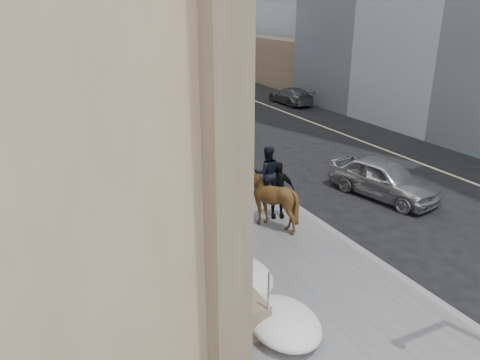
# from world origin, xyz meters

# --- Properties ---
(ground) EXTENTS (140.00, 140.00, 0.00)m
(ground) POSITION_xyz_m (0.00, 0.00, 0.00)
(ground) COLOR black
(ground) RESTS_ON ground
(sidewalk) EXTENTS (5.00, 80.00, 0.12)m
(sidewalk) POSITION_xyz_m (0.00, 10.00, 0.06)
(sidewalk) COLOR #4F4F51
(sidewalk) RESTS_ON ground
(curb) EXTENTS (0.24, 80.00, 0.12)m
(curb) POSITION_xyz_m (2.62, 10.00, 0.06)
(curb) COLOR slate
(curb) RESTS_ON ground
(lane_line) EXTENTS (0.15, 70.00, 0.01)m
(lane_line) POSITION_xyz_m (10.50, 10.00, 0.01)
(lane_line) COLOR #BFB78C
(lane_line) RESTS_ON ground
(far_podium) EXTENTS (2.00, 80.00, 4.00)m
(far_podium) POSITION_xyz_m (15.50, 10.00, 2.00)
(far_podium) COLOR brown
(far_podium) RESTS_ON ground
(streetlight_mid) EXTENTS (1.71, 0.24, 8.00)m
(streetlight_mid) POSITION_xyz_m (2.74, 14.00, 4.58)
(streetlight_mid) COLOR #2D2D30
(streetlight_mid) RESTS_ON ground
(streetlight_far) EXTENTS (1.71, 0.24, 8.00)m
(streetlight_far) POSITION_xyz_m (2.74, 34.00, 4.58)
(streetlight_far) COLOR #2D2D30
(streetlight_far) RESTS_ON ground
(traffic_signal) EXTENTS (4.10, 0.22, 6.00)m
(traffic_signal) POSITION_xyz_m (2.07, 22.00, 4.00)
(traffic_signal) COLOR #2D2D30
(traffic_signal) RESTS_ON ground
(snow_bank) EXTENTS (1.70, 18.10, 0.76)m
(snow_bank) POSITION_xyz_m (-1.42, 8.11, 0.47)
(snow_bank) COLOR silver
(snow_bank) RESTS_ON sidewalk
(mounted_horse_left) EXTENTS (2.17, 2.97, 2.80)m
(mounted_horse_left) POSITION_xyz_m (-0.65, 1.64, 1.31)
(mounted_horse_left) COLOR #502C18
(mounted_horse_left) RESTS_ON sidewalk
(mounted_horse_right) EXTENTS (1.96, 2.10, 2.63)m
(mounted_horse_right) POSITION_xyz_m (0.94, 2.82, 1.21)
(mounted_horse_right) COLOR #3F2812
(mounted_horse_right) RESTS_ON sidewalk
(pedestrian) EXTENTS (1.24, 0.84, 1.95)m
(pedestrian) POSITION_xyz_m (1.54, 3.25, 1.10)
(pedestrian) COLOR black
(pedestrian) RESTS_ON sidewalk
(car_silver) EXTENTS (2.63, 4.55, 1.45)m
(car_silver) POSITION_xyz_m (6.18, 3.21, 0.73)
(car_silver) COLOR #A7A9AF
(car_silver) RESTS_ON ground
(car_grey) EXTENTS (1.73, 4.13, 1.19)m
(car_grey) POSITION_xyz_m (12.26, 19.38, 0.60)
(car_grey) COLOR #505357
(car_grey) RESTS_ON ground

